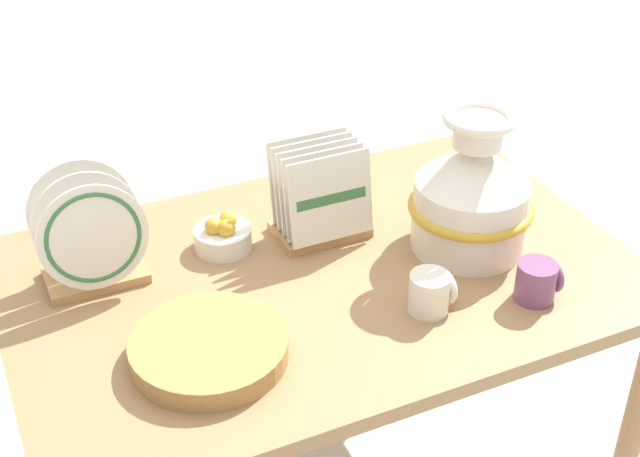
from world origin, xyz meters
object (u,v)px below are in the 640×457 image
Objects in this scene: ceramic_vase at (472,193)px; dish_rack_round_plates at (91,242)px; dish_rack_square_plates at (320,200)px; fruit_bowl at (223,236)px; mug_cream_glaze at (431,292)px; wicker_charger_stack at (209,349)px; mug_plum_glaze at (538,281)px.

dish_rack_round_plates is at bearing 164.93° from ceramic_vase.
dish_rack_square_plates reaches higher than fruit_bowl.
dish_rack_round_plates reaches higher than dish_rack_square_plates.
dish_rack_round_plates is at bearing 176.83° from dish_rack_square_plates.
fruit_bowl is at bearing 128.18° from mug_cream_glaze.
wicker_charger_stack is at bearing -169.30° from ceramic_vase.
fruit_bowl is (0.29, 0.01, -0.07)m from dish_rack_round_plates.
ceramic_vase is 0.25m from mug_plum_glaze.
fruit_bowl is at bearing 66.32° from wicker_charger_stack.
dish_rack_round_plates is 2.75× the size of mug_cream_glaze.
dish_rack_round_plates reaches higher than fruit_bowl.
mug_cream_glaze is 0.50m from fruit_bowl.
ceramic_vase reaches higher than wicker_charger_stack.
dish_rack_square_plates is 2.43× the size of mug_plum_glaze.
mug_plum_glaze is at bearing -40.50° from fruit_bowl.
dish_rack_square_plates is (-0.28, 0.19, -0.05)m from ceramic_vase.
dish_rack_round_plates is at bearing -178.51° from fruit_bowl.
mug_plum_glaze is (0.02, -0.23, -0.09)m from ceramic_vase.
dish_rack_round_plates is 1.94× the size of fruit_bowl.
dish_rack_round_plates is (-0.79, 0.21, -0.04)m from ceramic_vase.
mug_plum_glaze is (0.82, -0.44, -0.06)m from dish_rack_round_plates.
mug_cream_glaze is at bearing 164.96° from mug_plum_glaze.
ceramic_vase is at bearing 10.70° from wicker_charger_stack.
mug_plum_glaze reaches higher than wicker_charger_stack.
ceramic_vase is 0.82m from dish_rack_round_plates.
mug_cream_glaze is (0.60, -0.38, -0.06)m from dish_rack_round_plates.
dish_rack_round_plates reaches higher than wicker_charger_stack.
mug_plum_glaze is 1.00× the size of mug_cream_glaze.
dish_rack_square_plates is 0.37m from mug_cream_glaze.
wicker_charger_stack is at bearing -67.83° from dish_rack_round_plates.
dish_rack_square_plates is 1.71× the size of fruit_bowl.
mug_cream_glaze is at bearing -5.68° from wicker_charger_stack.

